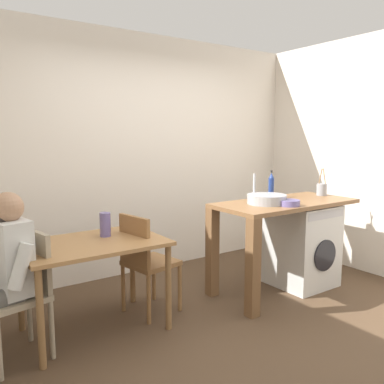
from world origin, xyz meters
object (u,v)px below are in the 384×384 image
at_px(dining_table, 93,253).
at_px(utensil_crock, 322,189).
at_px(chair_person_seat, 24,288).
at_px(washing_machine, 301,245).
at_px(bottle_tall_green, 271,185).
at_px(vase, 105,225).
at_px(mixing_bowl, 289,202).
at_px(chair_opposite, 144,258).

xyz_separation_m(dining_table, utensil_crock, (2.56, -0.21, 0.35)).
bearing_deg(utensil_crock, chair_person_seat, 177.77).
xyz_separation_m(washing_machine, bottle_tall_green, (-0.21, 0.25, 0.62)).
xyz_separation_m(dining_table, chair_person_seat, (-0.55, -0.09, -0.14)).
relative_size(dining_table, vase, 5.46).
bearing_deg(washing_machine, bottle_tall_green, 130.31).
height_order(dining_table, mixing_bowl, mixing_bowl).
relative_size(chair_opposite, bottle_tall_green, 3.09).
height_order(washing_machine, utensil_crock, utensil_crock).
bearing_deg(bottle_tall_green, dining_table, 179.82).
bearing_deg(washing_machine, dining_table, 173.27).
xyz_separation_m(washing_machine, mixing_bowl, (-0.43, -0.20, 0.52)).
relative_size(bottle_tall_green, utensil_crock, 0.97).
bearing_deg(vase, washing_machine, -9.96).
bearing_deg(utensil_crock, bottle_tall_green, 161.06).
relative_size(chair_opposite, utensil_crock, 3.00).
relative_size(chair_person_seat, utensil_crock, 3.00).
bearing_deg(dining_table, bottle_tall_green, -0.18).
bearing_deg(dining_table, chair_opposite, 4.26).
bearing_deg(chair_opposite, vase, -112.36).
height_order(bottle_tall_green, utensil_crock, utensil_crock).
height_order(mixing_bowl, utensil_crock, utensil_crock).
xyz_separation_m(mixing_bowl, utensil_crock, (0.80, 0.25, 0.04)).
distance_m(washing_machine, vase, 2.11).
height_order(chair_person_seat, utensil_crock, utensil_crock).
xyz_separation_m(bottle_tall_green, vase, (-1.82, 0.11, -0.21)).
bearing_deg(dining_table, chair_person_seat, -171.16).
bearing_deg(chair_opposite, bottle_tall_green, 77.19).
bearing_deg(utensil_crock, vase, 172.76).
distance_m(dining_table, chair_opposite, 0.50).
bearing_deg(chair_person_seat, vase, -86.67).
bearing_deg(bottle_tall_green, utensil_crock, -18.94).
distance_m(washing_machine, utensil_crock, 0.67).
bearing_deg(chair_person_seat, washing_machine, -105.16).
height_order(washing_machine, vase, vase).
bearing_deg(mixing_bowl, chair_person_seat, 170.86).
xyz_separation_m(dining_table, chair_opposite, (0.48, 0.04, -0.14)).
relative_size(utensil_crock, vase, 1.49).
distance_m(utensil_crock, vase, 2.43).
height_order(dining_table, chair_opposite, chair_opposite).
bearing_deg(bottle_tall_green, chair_person_seat, -178.21).
distance_m(chair_person_seat, utensil_crock, 3.14).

